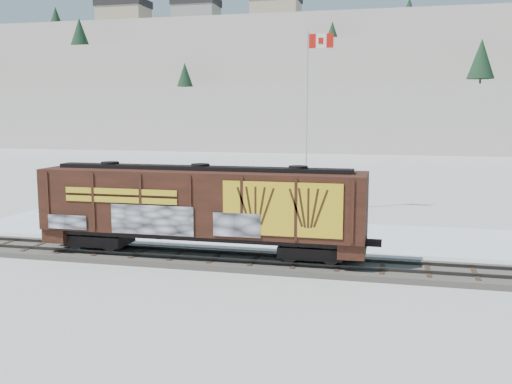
% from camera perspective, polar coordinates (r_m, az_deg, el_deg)
% --- Properties ---
extents(ground, '(500.00, 500.00, 0.00)m').
position_cam_1_polar(ground, '(27.83, -0.04, -7.27)').
color(ground, white).
rests_on(ground, ground).
extents(rail_track, '(50.00, 3.40, 0.43)m').
position_cam_1_polar(rail_track, '(27.79, -0.04, -6.98)').
color(rail_track, '#59544C').
rests_on(rail_track, ground).
extents(parking_strip, '(40.00, 8.00, 0.03)m').
position_cam_1_polar(parking_strip, '(34.96, 2.84, -4.10)').
color(parking_strip, white).
rests_on(parking_strip, ground).
extents(hillside, '(360.00, 110.00, 93.00)m').
position_cam_1_polar(hillside, '(166.18, 11.44, 10.24)').
color(hillside, white).
rests_on(hillside, ground).
extents(hopper_railcar, '(15.98, 3.06, 4.31)m').
position_cam_1_polar(hopper_railcar, '(27.98, -5.53, -1.30)').
color(hopper_railcar, black).
rests_on(hopper_railcar, rail_track).
extents(flagpole, '(2.30, 0.90, 13.07)m').
position_cam_1_polar(flagpole, '(42.05, 5.20, 4.70)').
color(flagpole, silver).
rests_on(flagpole, ground).
extents(car_silver, '(5.34, 3.44, 1.69)m').
position_cam_1_polar(car_silver, '(36.19, -10.24, -2.42)').
color(car_silver, silver).
rests_on(car_silver, parking_strip).
extents(car_white, '(4.84, 1.90, 1.57)m').
position_cam_1_polar(car_white, '(33.18, 5.63, -3.38)').
color(car_white, white).
rests_on(car_white, parking_strip).
extents(car_dark, '(4.71, 2.80, 1.28)m').
position_cam_1_polar(car_dark, '(34.26, 4.69, -3.25)').
color(car_dark, black).
rests_on(car_dark, parking_strip).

